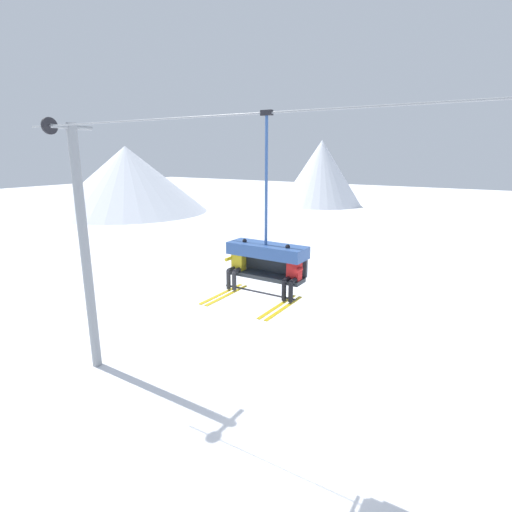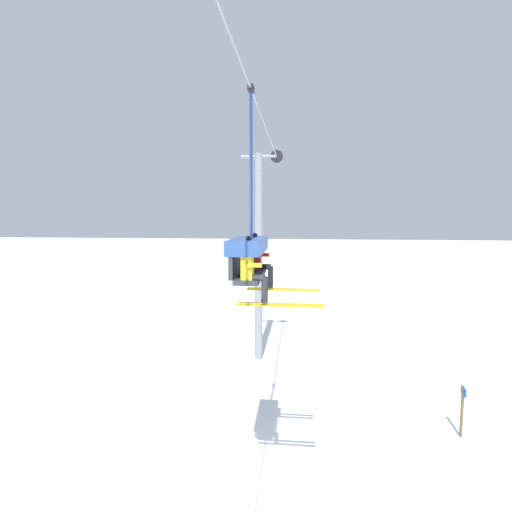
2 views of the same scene
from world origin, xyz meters
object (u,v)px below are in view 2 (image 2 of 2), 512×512
Objects in this scene: lift_tower_far at (259,253)px; skier_yellow at (254,270)px; trail_sign at (462,408)px; chairlift_chair at (248,250)px; skier_red at (261,261)px.

skier_yellow is (-10.37, -0.93, 0.70)m from lift_tower_far.
lift_tower_far reaches higher than trail_sign.
chairlift_chair is 2.67× the size of trail_sign.
lift_tower_far is 9.83m from trail_sign.
chairlift_chair is at bearing 165.01° from skier_red.
lift_tower_far is 10.44m from skier_yellow.
skier_red is 8.04m from trail_sign.
lift_tower_far is at bearing 6.02° from skier_red.
skier_yellow and skier_red have the same top height.
chairlift_chair reaches higher than skier_red.
chairlift_chair is at bearing -175.75° from lift_tower_far.
skier_yellow reaches higher than trail_sign.
lift_tower_far is 5.61× the size of skier_red.
skier_yellow is at bearing 180.00° from skier_red.
skier_yellow is (-0.80, -0.21, -0.32)m from chairlift_chair.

